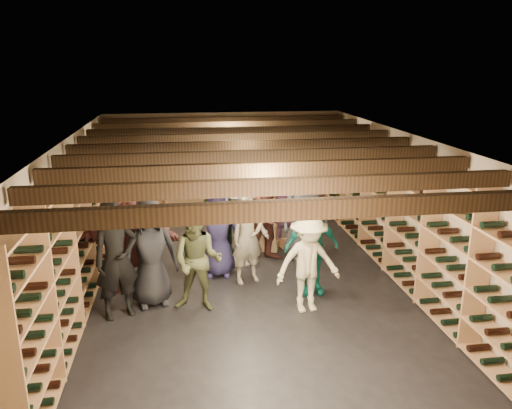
{
  "coord_description": "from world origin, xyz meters",
  "views": [
    {
      "loc": [
        -0.99,
        -7.72,
        3.55
      ],
      "look_at": [
        0.2,
        0.2,
        1.24
      ],
      "focal_mm": 35.0,
      "sensor_mm": 36.0,
      "label": 1
    }
  ],
  "objects_px": {
    "person_2": "(197,261)",
    "person_12": "(304,210)",
    "person_8": "(269,214)",
    "person_11": "(288,202)",
    "person_10": "(223,213)",
    "crate_stack_left": "(264,237)",
    "person_4": "(312,248)",
    "person_9": "(241,225)",
    "person_6": "(218,232)",
    "crate_stack_right": "(263,213)",
    "person_3": "(308,263)",
    "person_7": "(248,237)",
    "person_0": "(150,253)",
    "person_5": "(130,239)",
    "person_1": "(116,260)",
    "crate_loose": "(294,244)"
  },
  "relations": [
    {
      "from": "person_12",
      "to": "person_11",
      "type": "bearing_deg",
      "value": 97.28
    },
    {
      "from": "crate_stack_right",
      "to": "person_7",
      "type": "bearing_deg",
      "value": -104.17
    },
    {
      "from": "crate_stack_left",
      "to": "person_4",
      "type": "distance_m",
      "value": 2.07
    },
    {
      "from": "person_6",
      "to": "person_7",
      "type": "distance_m",
      "value": 0.58
    },
    {
      "from": "person_10",
      "to": "person_9",
      "type": "bearing_deg",
      "value": -69.26
    },
    {
      "from": "person_6",
      "to": "person_7",
      "type": "relative_size",
      "value": 1.0
    },
    {
      "from": "person_0",
      "to": "crate_stack_left",
      "type": "bearing_deg",
      "value": 30.89
    },
    {
      "from": "person_2",
      "to": "person_4",
      "type": "relative_size",
      "value": 1.02
    },
    {
      "from": "person_2",
      "to": "person_12",
      "type": "xyz_separation_m",
      "value": [
        2.01,
        1.74,
        0.17
      ]
    },
    {
      "from": "person_2",
      "to": "person_6",
      "type": "xyz_separation_m",
      "value": [
        0.39,
        1.2,
        0.01
      ]
    },
    {
      "from": "crate_stack_right",
      "to": "person_1",
      "type": "relative_size",
      "value": 0.39
    },
    {
      "from": "person_8",
      "to": "person_12",
      "type": "relative_size",
      "value": 0.97
    },
    {
      "from": "crate_stack_left",
      "to": "person_5",
      "type": "height_order",
      "value": "person_5"
    },
    {
      "from": "person_3",
      "to": "person_4",
      "type": "xyz_separation_m",
      "value": [
        0.2,
        0.56,
        0.01
      ]
    },
    {
      "from": "person_2",
      "to": "person_9",
      "type": "bearing_deg",
      "value": 78.01
    },
    {
      "from": "person_5",
      "to": "person_12",
      "type": "distance_m",
      "value": 3.17
    },
    {
      "from": "person_0",
      "to": "person_9",
      "type": "height_order",
      "value": "person_0"
    },
    {
      "from": "crate_loose",
      "to": "person_7",
      "type": "relative_size",
      "value": 0.32
    },
    {
      "from": "person_1",
      "to": "person_6",
      "type": "distance_m",
      "value": 1.96
    },
    {
      "from": "person_2",
      "to": "person_10",
      "type": "distance_m",
      "value": 2.32
    },
    {
      "from": "person_12",
      "to": "person_9",
      "type": "bearing_deg",
      "value": 176.74
    },
    {
      "from": "crate_stack_right",
      "to": "person_8",
      "type": "height_order",
      "value": "person_8"
    },
    {
      "from": "person_6",
      "to": "person_10",
      "type": "height_order",
      "value": "person_10"
    },
    {
      "from": "crate_stack_left",
      "to": "person_4",
      "type": "bearing_deg",
      "value": -77.95
    },
    {
      "from": "person_2",
      "to": "person_11",
      "type": "relative_size",
      "value": 0.81
    },
    {
      "from": "crate_loose",
      "to": "person_1",
      "type": "height_order",
      "value": "person_1"
    },
    {
      "from": "person_10",
      "to": "person_11",
      "type": "bearing_deg",
      "value": 0.51
    },
    {
      "from": "person_8",
      "to": "person_11",
      "type": "relative_size",
      "value": 0.96
    },
    {
      "from": "person_3",
      "to": "person_7",
      "type": "xyz_separation_m",
      "value": [
        -0.73,
        1.13,
        0.03
      ]
    },
    {
      "from": "person_4",
      "to": "person_5",
      "type": "height_order",
      "value": "person_5"
    },
    {
      "from": "person_3",
      "to": "person_5",
      "type": "distance_m",
      "value": 2.83
    },
    {
      "from": "crate_stack_right",
      "to": "crate_loose",
      "type": "distance_m",
      "value": 1.42
    },
    {
      "from": "person_8",
      "to": "person_11",
      "type": "bearing_deg",
      "value": 30.67
    },
    {
      "from": "crate_stack_left",
      "to": "person_6",
      "type": "distance_m",
      "value": 1.53
    },
    {
      "from": "person_1",
      "to": "crate_stack_right",
      "type": "bearing_deg",
      "value": 29.67
    },
    {
      "from": "person_7",
      "to": "crate_loose",
      "type": "bearing_deg",
      "value": 33.25
    },
    {
      "from": "crate_stack_left",
      "to": "person_7",
      "type": "xyz_separation_m",
      "value": [
        -0.51,
        -1.39,
        0.52
      ]
    },
    {
      "from": "crate_stack_right",
      "to": "person_10",
      "type": "distance_m",
      "value": 1.72
    },
    {
      "from": "person_3",
      "to": "person_6",
      "type": "xyz_separation_m",
      "value": [
        -1.19,
        1.47,
        0.03
      ]
    },
    {
      "from": "crate_stack_right",
      "to": "person_10",
      "type": "bearing_deg",
      "value": -126.39
    },
    {
      "from": "person_0",
      "to": "person_4",
      "type": "distance_m",
      "value": 2.46
    },
    {
      "from": "person_11",
      "to": "person_5",
      "type": "bearing_deg",
      "value": -130.38
    },
    {
      "from": "person_0",
      "to": "person_5",
      "type": "height_order",
      "value": "person_5"
    },
    {
      "from": "person_6",
      "to": "person_7",
      "type": "xyz_separation_m",
      "value": [
        0.47,
        -0.34,
        -0.0
      ]
    },
    {
      "from": "crate_stack_right",
      "to": "crate_stack_left",
      "type": "bearing_deg",
      "value": -97.67
    },
    {
      "from": "person_6",
      "to": "person_7",
      "type": "bearing_deg",
      "value": -28.84
    },
    {
      "from": "person_10",
      "to": "person_7",
      "type": "bearing_deg",
      "value": -77.55
    },
    {
      "from": "person_9",
      "to": "person_12",
      "type": "bearing_deg",
      "value": 6.53
    },
    {
      "from": "person_10",
      "to": "person_3",
      "type": "bearing_deg",
      "value": -67.45
    },
    {
      "from": "crate_stack_right",
      "to": "person_9",
      "type": "bearing_deg",
      "value": -109.15
    }
  ]
}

